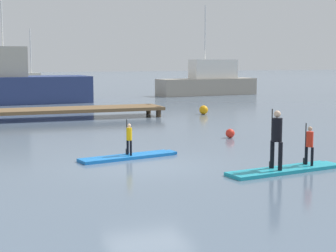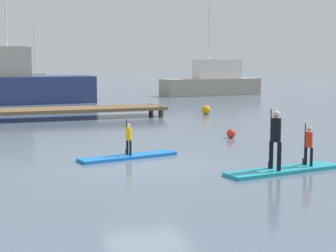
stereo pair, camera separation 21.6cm
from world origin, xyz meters
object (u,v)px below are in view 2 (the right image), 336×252
(paddler_child_front, at_px, (309,144))
(paddleboard_near, at_px, (129,157))
(mooring_buoy_mid, at_px, (206,110))
(paddler_adult, at_px, (275,136))
(motor_boat_small_navy, at_px, (29,85))
(fishing_boat_green_midground, at_px, (212,82))
(mooring_buoy_near, at_px, (231,133))
(paddler_child_solo, at_px, (129,137))
(paddleboard_far, at_px, (284,170))

(paddler_child_front, bearing_deg, paddleboard_near, 142.88)
(paddleboard_near, height_order, mooring_buoy_mid, mooring_buoy_mid)
(paddler_adult, relative_size, motor_boat_small_navy, 0.26)
(fishing_boat_green_midground, bearing_deg, mooring_buoy_near, -112.66)
(paddler_child_front, xyz_separation_m, mooring_buoy_near, (0.62, 6.33, -0.56))
(paddleboard_near, distance_m, mooring_buoy_near, 5.91)
(paddler_child_solo, bearing_deg, motor_boat_small_navy, 89.64)
(paddleboard_near, relative_size, paddler_child_front, 2.79)
(paddler_adult, height_order, motor_boat_small_navy, motor_boat_small_navy)
(mooring_buoy_near, bearing_deg, paddler_child_solo, -150.53)
(paddleboard_near, bearing_deg, paddleboard_far, -44.54)
(paddler_child_front, bearing_deg, paddler_adult, -171.31)
(mooring_buoy_near, bearing_deg, paddler_child_front, -95.63)
(paddler_child_solo, bearing_deg, paddler_adult, -47.86)
(paddleboard_far, height_order, mooring_buoy_mid, mooring_buoy_mid)
(paddler_adult, height_order, mooring_buoy_near, paddler_adult)
(mooring_buoy_mid, bearing_deg, paddler_child_front, -102.71)
(fishing_boat_green_midground, bearing_deg, paddleboard_far, -110.76)
(paddler_child_solo, xyz_separation_m, motor_boat_small_navy, (0.24, 38.03, -0.00))
(paddleboard_near, xyz_separation_m, paddler_adult, (3.28, -3.60, 1.01))
(paddler_adult, height_order, paddler_child_front, paddler_adult)
(paddler_adult, xyz_separation_m, fishing_boat_green_midground, (12.01, 30.83, 0.10))
(paddleboard_near, relative_size, fishing_boat_green_midground, 0.37)
(mooring_buoy_near, bearing_deg, fishing_boat_green_midground, 67.34)
(paddler_adult, bearing_deg, motor_boat_small_navy, 94.17)
(paddler_child_solo, distance_m, paddler_adult, 4.90)
(paddler_child_solo, height_order, fishing_boat_green_midground, fishing_boat_green_midground)
(paddler_child_solo, distance_m, paddleboard_far, 5.12)
(paddler_child_front, bearing_deg, motor_boat_small_navy, 95.88)
(fishing_boat_green_midground, bearing_deg, motor_boat_small_navy, 144.29)
(fishing_boat_green_midground, bearing_deg, paddler_child_front, -109.37)
(motor_boat_small_navy, relative_size, mooring_buoy_mid, 12.71)
(fishing_boat_green_midground, xyz_separation_m, motor_boat_small_navy, (-15.04, 10.81, -0.48))
(paddler_child_solo, height_order, paddler_adult, paddler_adult)
(paddleboard_near, relative_size, paddleboard_far, 0.91)
(paddler_child_solo, relative_size, paddler_child_front, 0.94)
(motor_boat_small_navy, distance_m, mooring_buoy_mid, 27.26)
(paddler_child_solo, bearing_deg, paddler_child_front, -37.26)
(paddler_child_front, bearing_deg, fishing_boat_green_midground, 70.63)
(paddleboard_far, relative_size, motor_boat_small_navy, 0.57)
(paddleboard_far, xyz_separation_m, mooring_buoy_near, (1.52, 6.48, 0.14))
(paddleboard_near, xyz_separation_m, paddler_child_solo, (0.00, 0.01, 0.63))
(paddler_adult, bearing_deg, paddler_child_solo, 132.14)
(mooring_buoy_mid, bearing_deg, paddler_adult, -106.83)
(paddleboard_far, height_order, fishing_boat_green_midground, fishing_boat_green_midground)
(paddleboard_far, relative_size, paddler_adult, 2.23)
(paddleboard_near, xyz_separation_m, fishing_boat_green_midground, (15.29, 27.23, 1.11))
(paddler_child_solo, xyz_separation_m, mooring_buoy_mid, (7.96, 11.89, -0.42))
(paddleboard_far, bearing_deg, paddler_child_front, 9.16)
(paddler_child_front, relative_size, motor_boat_small_navy, 0.19)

